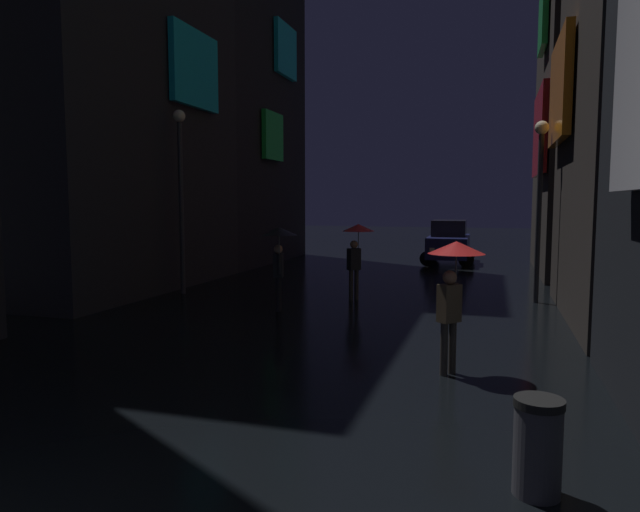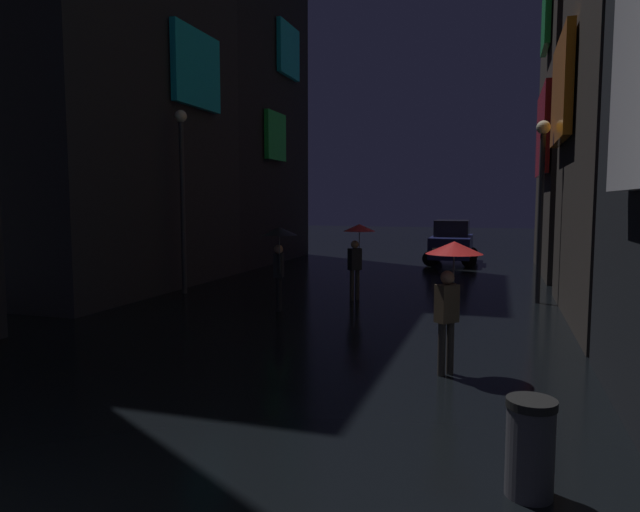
# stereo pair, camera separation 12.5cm
# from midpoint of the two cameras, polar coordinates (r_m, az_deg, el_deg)

# --- Properties ---
(building_right_far) EXTENTS (4.25, 7.90, 20.19)m
(building_right_far) POSITION_cam_midpoint_polar(r_m,az_deg,el_deg) (25.16, 26.34, 21.90)
(building_right_far) COLOR #2D2826
(building_right_far) RESTS_ON ground
(pedestrian_far_right_red) EXTENTS (0.90, 0.90, 2.12)m
(pedestrian_far_right_red) POSITION_cam_midpoint_polar(r_m,az_deg,el_deg) (9.26, 12.88, -1.35)
(pedestrian_far_right_red) COLOR #38332D
(pedestrian_far_right_red) RESTS_ON ground
(pedestrian_foreground_left_black) EXTENTS (0.90, 0.90, 2.12)m
(pedestrian_foreground_left_black) POSITION_cam_midpoint_polar(r_m,az_deg,el_deg) (14.14, -4.39, 1.09)
(pedestrian_foreground_left_black) COLOR black
(pedestrian_foreground_left_black) RESTS_ON ground
(pedestrian_midstreet_left_red) EXTENTS (0.90, 0.90, 2.12)m
(pedestrian_midstreet_left_red) POSITION_cam_midpoint_polar(r_m,az_deg,el_deg) (15.90, 3.49, 1.58)
(pedestrian_midstreet_left_red) COLOR #38332D
(pedestrian_midstreet_left_red) RESTS_ON ground
(car_distant) EXTENTS (2.29, 4.17, 1.92)m
(car_distant) POSITION_cam_midpoint_polar(r_m,az_deg,el_deg) (25.97, 12.63, 1.32)
(car_distant) COLOR navy
(car_distant) RESTS_ON ground
(streetlamp_right_far) EXTENTS (0.36, 0.36, 4.88)m
(streetlamp_right_far) POSITION_cam_midpoint_polar(r_m,az_deg,el_deg) (16.41, 20.90, 6.35)
(streetlamp_right_far) COLOR #2D2D33
(streetlamp_right_far) RESTS_ON ground
(streetlamp_left_far) EXTENTS (0.36, 0.36, 5.41)m
(streetlamp_left_far) POSITION_cam_midpoint_polar(r_m,az_deg,el_deg) (17.40, -13.97, 7.43)
(streetlamp_left_far) COLOR #2D2D33
(streetlamp_left_far) RESTS_ON ground
(trash_bin) EXTENTS (0.46, 0.46, 0.93)m
(trash_bin) POSITION_cam_midpoint_polar(r_m,az_deg,el_deg) (5.94, 20.34, -17.43)
(trash_bin) COLOR #3F3F47
(trash_bin) RESTS_ON ground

